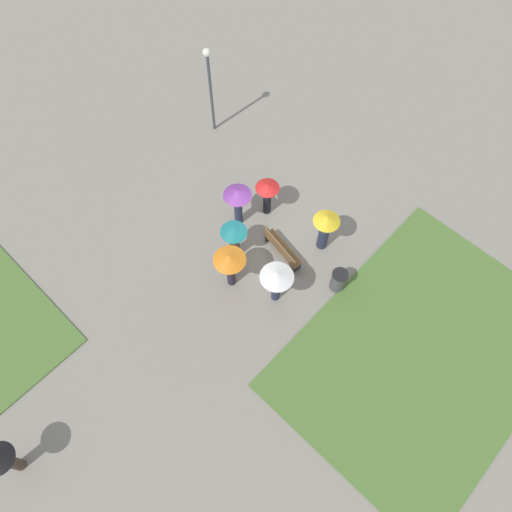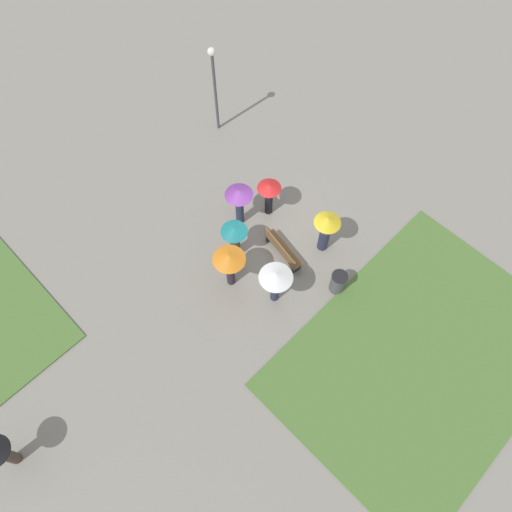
% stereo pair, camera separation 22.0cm
% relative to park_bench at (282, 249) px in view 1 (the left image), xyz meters
% --- Properties ---
extents(ground_plane, '(90.00, 90.00, 0.00)m').
position_rel_park_bench_xyz_m(ground_plane, '(1.11, -0.09, -0.47)').
color(ground_plane, gray).
extents(lawn_patch_near, '(7.05, 9.75, 0.06)m').
position_rel_park_bench_xyz_m(lawn_patch_near, '(-6.04, -0.49, -0.44)').
color(lawn_patch_near, '#4C7033').
rests_on(lawn_patch_near, ground_plane).
extents(park_bench, '(1.89, 0.75, 0.90)m').
position_rel_park_bench_xyz_m(park_bench, '(0.00, 0.00, 0.00)').
color(park_bench, brown).
rests_on(park_bench, ground_plane).
extents(lamp_post, '(0.32, 0.32, 4.12)m').
position_rel_park_bench_xyz_m(lamp_post, '(6.39, -2.71, 2.20)').
color(lamp_post, '#474C51').
rests_on(lamp_post, ground_plane).
extents(trash_bin, '(0.58, 0.58, 0.98)m').
position_rel_park_bench_xyz_m(trash_bin, '(-2.34, -0.43, 0.02)').
color(trash_bin, '#4C4C51').
rests_on(trash_bin, ground_plane).
extents(crowd_person_white, '(1.16, 1.16, 1.88)m').
position_rel_park_bench_xyz_m(crowd_person_white, '(-1.01, 1.42, 1.00)').
color(crowd_person_white, '#282D47').
rests_on(crowd_person_white, ground_plane).
extents(crowd_person_yellow, '(0.97, 0.97, 1.94)m').
position_rel_park_bench_xyz_m(crowd_person_yellow, '(-0.82, -1.38, 0.83)').
color(crowd_person_yellow, '#282D47').
rests_on(crowd_person_yellow, ground_plane).
extents(crowd_person_teal, '(0.97, 0.97, 1.79)m').
position_rel_park_bench_xyz_m(crowd_person_teal, '(1.30, 1.14, 0.75)').
color(crowd_person_teal, '#47382D').
rests_on(crowd_person_teal, ground_plane).
extents(crowd_person_purple, '(1.05, 1.05, 1.99)m').
position_rel_park_bench_xyz_m(crowd_person_purple, '(2.22, 0.01, 1.02)').
color(crowd_person_purple, '#282D47').
rests_on(crowd_person_purple, ground_plane).
extents(crowd_person_orange, '(1.14, 1.14, 1.98)m').
position_rel_park_bench_xyz_m(crowd_person_orange, '(0.55, 2.08, 1.07)').
color(crowd_person_orange, '#2D2333').
rests_on(crowd_person_orange, ground_plane).
extents(crowd_person_red, '(0.91, 0.91, 1.72)m').
position_rel_park_bench_xyz_m(crowd_person_red, '(1.75, -1.09, 0.74)').
color(crowd_person_red, black).
rests_on(crowd_person_red, ground_plane).
extents(lone_walker_far_path, '(0.95, 0.95, 1.83)m').
position_rel_park_bench_xyz_m(lone_walker_far_path, '(0.82, 10.92, 0.85)').
color(lone_walker_far_path, '#47382D').
rests_on(lone_walker_far_path, ground_plane).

